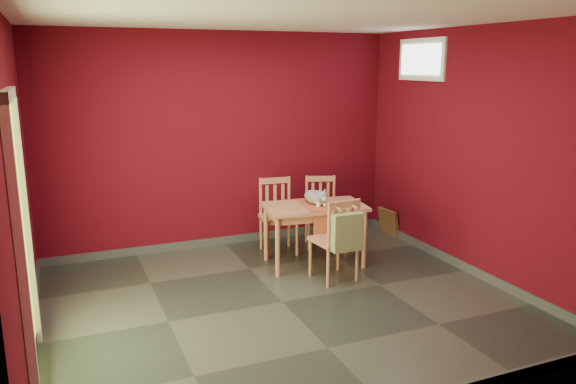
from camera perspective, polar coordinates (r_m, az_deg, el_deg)
name	(u,v)px	position (r m, az deg, el deg)	size (l,w,h in m)	color
ground	(282,302)	(5.65, -0.58, -11.11)	(4.50, 4.50, 0.00)	#2D342D
room_shell	(282,297)	(5.63, -0.59, -10.64)	(4.50, 4.50, 4.50)	#560815
doorway	(20,229)	(4.55, -25.54, -3.37)	(0.06, 1.01, 2.13)	#B7D838
window	(421,59)	(7.13, 13.39, 12.96)	(0.05, 0.90, 0.50)	white
outlet_plate	(334,210)	(7.90, 4.72, -1.81)	(0.08, 0.01, 0.12)	silver
dining_table	(315,212)	(6.49, 2.71, -2.09)	(1.22, 0.80, 0.71)	#BC7958
table_runner	(319,211)	(6.38, 3.12, -1.96)	(0.38, 0.67, 0.32)	#A74A2D
chair_far_left	(278,215)	(6.96, -1.04, -2.34)	(0.48, 0.48, 0.92)	#BC7958
chair_far_right	(321,211)	(7.22, 3.41, -1.93)	(0.53, 0.53, 0.89)	#BC7958
chair_near	(336,238)	(6.06, 4.90, -4.72)	(0.47, 0.47, 0.92)	#BC7958
tote_bag	(347,232)	(5.84, 6.04, -4.07)	(0.33, 0.20, 0.47)	#829760
cat	(315,194)	(6.50, 2.78, -0.25)	(0.23, 0.44, 0.22)	slate
picture_frame	(389,222)	(7.82, 10.18, -3.02)	(0.16, 0.38, 0.37)	brown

